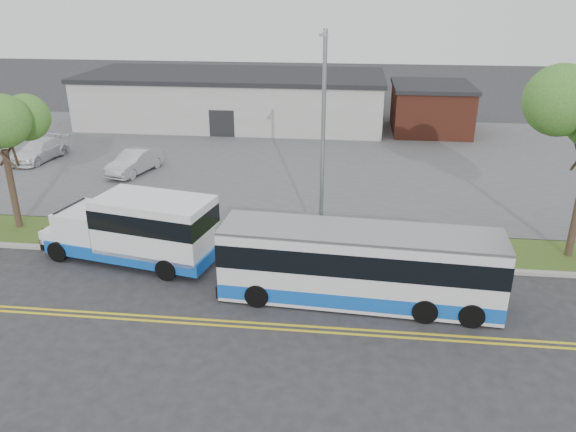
# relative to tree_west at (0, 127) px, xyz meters

# --- Properties ---
(ground) EXTENTS (140.00, 140.00, 0.00)m
(ground) POSITION_rel_tree_west_xyz_m (12.00, -3.20, -5.12)
(ground) COLOR #28282B
(ground) RESTS_ON ground
(lane_line_north) EXTENTS (70.00, 0.12, 0.01)m
(lane_line_north) POSITION_rel_tree_west_xyz_m (12.00, -7.05, -5.12)
(lane_line_north) COLOR gold
(lane_line_north) RESTS_ON ground
(lane_line_south) EXTENTS (70.00, 0.12, 0.01)m
(lane_line_south) POSITION_rel_tree_west_xyz_m (12.00, -7.35, -5.12)
(lane_line_south) COLOR gold
(lane_line_south) RESTS_ON ground
(curb) EXTENTS (80.00, 0.30, 0.15)m
(curb) POSITION_rel_tree_west_xyz_m (12.00, -2.10, -5.05)
(curb) COLOR #9E9B93
(curb) RESTS_ON ground
(verge) EXTENTS (80.00, 3.30, 0.10)m
(verge) POSITION_rel_tree_west_xyz_m (12.00, -0.30, -5.07)
(verge) COLOR #37511B
(verge) RESTS_ON ground
(parking_lot) EXTENTS (80.00, 25.00, 0.10)m
(parking_lot) POSITION_rel_tree_west_xyz_m (12.00, 13.80, -5.07)
(parking_lot) COLOR #4C4C4F
(parking_lot) RESTS_ON ground
(commercial_building) EXTENTS (25.40, 10.40, 4.35)m
(commercial_building) POSITION_rel_tree_west_xyz_m (6.00, 23.80, -2.94)
(commercial_building) COLOR #9E9E99
(commercial_building) RESTS_ON ground
(brick_wing) EXTENTS (6.30, 7.30, 3.90)m
(brick_wing) POSITION_rel_tree_west_xyz_m (22.50, 22.80, -3.16)
(brick_wing) COLOR brown
(brick_wing) RESTS_ON ground
(tree_west) EXTENTS (4.40, 4.40, 6.91)m
(tree_west) POSITION_rel_tree_west_xyz_m (0.00, 0.00, 0.00)
(tree_west) COLOR #37281E
(tree_west) RESTS_ON verge
(streetlight_near) EXTENTS (0.35, 1.53, 9.50)m
(streetlight_near) POSITION_rel_tree_west_xyz_m (15.00, -0.47, 0.11)
(streetlight_near) COLOR gray
(streetlight_near) RESTS_ON verge
(shuttle_bus) EXTENTS (8.12, 4.00, 2.99)m
(shuttle_bus) POSITION_rel_tree_west_xyz_m (7.38, -2.75, -3.52)
(shuttle_bus) COLOR #104EB4
(shuttle_bus) RESTS_ON ground
(transit_bus) EXTENTS (10.59, 3.06, 2.90)m
(transit_bus) POSITION_rel_tree_west_xyz_m (16.70, -5.00, -3.66)
(transit_bus) COLOR silver
(transit_bus) RESTS_ON ground
(pedestrian) EXTENTS (0.85, 0.76, 1.96)m
(pedestrian) POSITION_rel_tree_west_xyz_m (7.08, 0.31, -4.04)
(pedestrian) COLOR black
(pedestrian) RESTS_ON verge
(parked_car_a) EXTENTS (2.68, 4.68, 1.46)m
(parked_car_a) POSITION_rel_tree_west_xyz_m (2.60, 9.01, -4.29)
(parked_car_a) COLOR #AFB3B7
(parked_car_a) RESTS_ON parking_lot
(parked_car_b) EXTENTS (2.59, 4.98, 1.38)m
(parked_car_b) POSITION_rel_tree_west_xyz_m (-4.93, 11.01, -4.33)
(parked_car_b) COLOR white
(parked_car_b) RESTS_ON parking_lot
(grocery_bag_left) EXTENTS (0.32, 0.32, 0.32)m
(grocery_bag_left) POSITION_rel_tree_west_xyz_m (6.78, 0.06, -4.86)
(grocery_bag_left) COLOR white
(grocery_bag_left) RESTS_ON verge
(grocery_bag_right) EXTENTS (0.32, 0.32, 0.32)m
(grocery_bag_right) POSITION_rel_tree_west_xyz_m (7.38, 0.56, -4.86)
(grocery_bag_right) COLOR white
(grocery_bag_right) RESTS_ON verge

